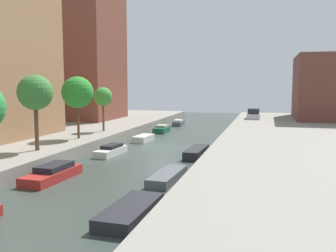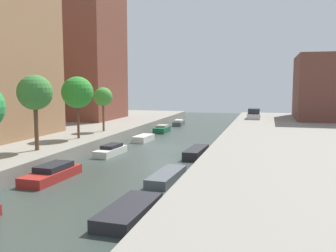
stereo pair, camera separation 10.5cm
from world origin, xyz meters
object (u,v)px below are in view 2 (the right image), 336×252
moored_boat_left_1 (52,173)px  low_block_right (334,87)px  street_tree_2 (77,93)px  street_tree_3 (103,97)px  moored_boat_left_5 (179,123)px  moored_boat_right_0 (129,211)px  moored_boat_right_1 (167,176)px  apartment_tower_far (80,51)px  moored_boat_left_3 (143,138)px  moored_boat_left_2 (111,150)px  moored_boat_left_4 (162,129)px  moored_boat_right_2 (196,152)px  street_tree_1 (35,93)px  parked_car (254,114)px

moored_boat_left_1 → low_block_right: bearing=59.3°
street_tree_2 → street_tree_3: 5.25m
moored_boat_left_5 → moored_boat_right_0: 36.54m
moored_boat_right_0 → moored_boat_right_1: size_ratio=0.99×
apartment_tower_far → moored_boat_left_3: 20.05m
moored_boat_left_2 → moored_boat_left_4: moored_boat_left_4 is taller
moored_boat_right_2 → street_tree_3: bearing=152.0°
moored_boat_left_3 → moored_boat_right_0: (6.48, -20.69, -0.02)m
moored_boat_left_5 → street_tree_1: bearing=-98.6°
street_tree_2 → parked_car: 27.95m
moored_boat_left_2 → moored_boat_left_3: bearing=88.0°
street_tree_3 → moored_boat_right_0: street_tree_3 is taller
street_tree_1 → moored_boat_left_5: bearing=81.4°
moored_boat_left_1 → moored_boat_right_1: size_ratio=1.02×
moored_boat_left_2 → moored_boat_left_3: (0.27, 7.52, -0.05)m
street_tree_3 → moored_boat_right_0: size_ratio=1.03×
moored_boat_left_5 → moored_boat_left_3: bearing=-90.1°
street_tree_1 → moored_boat_right_0: street_tree_1 is taller
moored_boat_left_1 → street_tree_3: bearing=103.5°
low_block_right → street_tree_3: 32.56m
low_block_right → moored_boat_left_3: size_ratio=4.15×
moored_boat_left_2 → moored_boat_left_5: size_ratio=1.03×
moored_boat_left_4 → moored_boat_left_5: size_ratio=0.82×
apartment_tower_far → moored_boat_right_0: apartment_tower_far is taller
parked_car → moored_boat_right_0: (-3.88, -38.47, -1.30)m
street_tree_2 → street_tree_3: size_ratio=1.22×
street_tree_1 → moored_boat_left_2: 7.66m
moored_boat_right_0 → moored_boat_right_2: (0.24, 14.28, 0.06)m
apartment_tower_far → low_block_right: 35.46m
moored_boat_left_3 → moored_boat_right_2: 9.29m
parked_car → moored_boat_left_2: bearing=-112.8°
moored_boat_left_2 → moored_boat_right_2: (6.99, 1.11, -0.01)m
street_tree_3 → moored_boat_left_2: bearing=-60.8°
parked_car → moored_boat_left_3: parked_car is taller
street_tree_2 → moored_boat_left_5: street_tree_2 is taller
apartment_tower_far → moored_boat_left_5: bearing=16.5°
moored_boat_left_1 → moored_boat_left_4: bearing=89.2°
moored_boat_left_4 → moored_boat_left_2: bearing=-90.5°
street_tree_2 → street_tree_3: (-0.00, 5.22, -0.58)m
moored_boat_left_3 → moored_boat_right_1: bearing=-65.8°
street_tree_1 → low_block_right: bearing=52.1°
street_tree_2 → moored_boat_right_0: 18.84m
moored_boat_left_1 → moored_boat_right_2: size_ratio=1.04×
street_tree_2 → parked_car: (14.48, 23.65, -3.50)m
street_tree_1 → moored_boat_right_2: (10.84, 5.64, -4.85)m
low_block_right → street_tree_2: size_ratio=2.33×
street_tree_3 → moored_boat_right_0: bearing=-62.1°
moored_boat_left_2 → moored_boat_right_1: 9.54m
street_tree_1 → street_tree_2: (0.00, 6.18, -0.10)m
moored_boat_right_1 → moored_boat_right_2: size_ratio=1.02×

